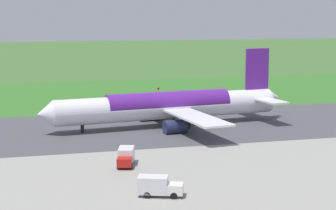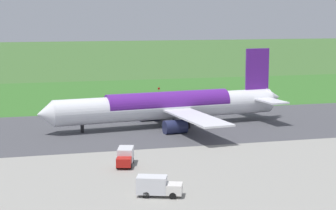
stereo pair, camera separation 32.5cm
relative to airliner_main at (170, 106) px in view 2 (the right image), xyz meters
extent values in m
plane|color=#3D662D|center=(3.74, 0.05, -4.35)|extent=(800.00, 800.00, 0.00)
cube|color=#47474C|center=(3.74, 0.05, -4.32)|extent=(600.00, 38.84, 0.06)
cube|color=#346B27|center=(3.74, -46.82, -4.33)|extent=(600.00, 80.00, 0.04)
cylinder|color=white|center=(0.38, 0.05, -0.15)|extent=(48.28, 10.89, 5.20)
cone|color=white|center=(25.69, 3.09, -0.15)|extent=(3.57, 5.26, 4.94)
cone|color=white|center=(-24.64, -2.96, 0.45)|extent=(4.00, 4.81, 4.42)
cube|color=#591E8C|center=(-20.59, -2.48, 6.95)|extent=(5.62, 1.16, 9.00)
cube|color=white|center=(-21.25, 2.99, 0.65)|extent=(5.05, 9.41, 0.36)
cube|color=white|center=(-19.94, -7.94, 0.65)|extent=(5.05, 9.41, 0.36)
cube|color=white|center=(-1.93, 10.85, -0.55)|extent=(8.58, 22.56, 0.35)
cube|color=white|center=(0.70, -11.00, -0.55)|extent=(8.58, 22.56, 0.35)
cylinder|color=#23284C|center=(0.97, 7.67, -3.03)|extent=(4.80, 3.32, 2.80)
cylinder|color=#23284C|center=(2.76, -7.22, -3.03)|extent=(4.80, 3.32, 2.80)
cylinder|color=black|center=(18.49, 2.22, -2.64)|extent=(0.70, 0.70, 3.42)
cylinder|color=black|center=(-3.08, 3.66, -2.64)|extent=(0.70, 0.70, 3.42)
cylinder|color=black|center=(-2.12, -4.28, -2.64)|extent=(0.70, 0.70, 3.42)
cylinder|color=#591E8C|center=(0.38, 0.05, 0.37)|extent=(26.84, 8.34, 5.23)
cube|color=#B21914|center=(15.53, 31.09, -3.25)|extent=(2.73, 2.73, 1.30)
cube|color=silver|center=(14.75, 28.40, -2.80)|extent=(3.27, 4.29, 2.20)
cylinder|color=black|center=(14.57, 31.36, -3.90)|extent=(0.54, 0.95, 0.90)
cylinder|color=black|center=(16.49, 30.81, -3.90)|extent=(0.54, 0.95, 0.90)
cylinder|color=black|center=(13.62, 28.10, -3.90)|extent=(0.54, 0.95, 0.90)
cylinder|color=black|center=(15.54, 27.54, -3.90)|extent=(0.54, 0.95, 0.90)
cube|color=silver|center=(11.90, 46.08, -3.25)|extent=(2.84, 2.84, 1.30)
cube|color=silver|center=(14.52, 45.09, -2.80)|extent=(4.37, 3.49, 2.20)
cylinder|color=black|center=(11.55, 45.15, -3.90)|extent=(0.95, 0.60, 0.90)
cylinder|color=black|center=(12.26, 47.02, -3.90)|extent=(0.95, 0.60, 0.90)
cylinder|color=black|center=(14.73, 43.95, -3.90)|extent=(0.95, 0.60, 0.90)
cylinder|color=black|center=(15.44, 45.82, -3.90)|extent=(0.95, 0.60, 0.90)
cylinder|color=slate|center=(-8.47, -43.34, -3.34)|extent=(0.10, 0.10, 2.03)
cube|color=red|center=(-8.47, -43.36, -2.03)|extent=(0.60, 0.04, 0.60)
cone|color=orange|center=(-4.31, -49.07, -4.08)|extent=(0.40, 0.40, 0.55)
camera|label=1|loc=(31.18, 114.46, 18.68)|focal=61.71mm
camera|label=2|loc=(30.86, 114.54, 18.68)|focal=61.71mm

